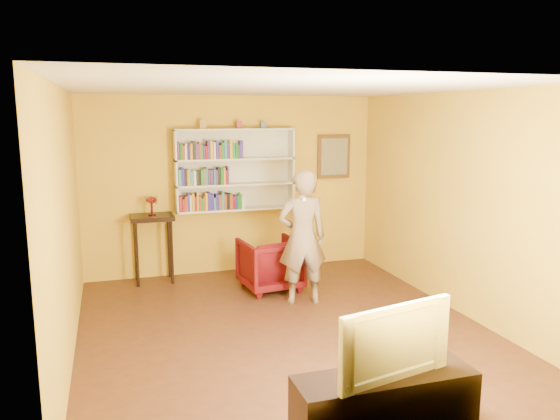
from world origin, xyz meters
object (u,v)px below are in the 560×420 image
Objects in this scene: television at (387,338)px; tv_cabinet at (384,405)px; person at (302,237)px; console_table at (152,227)px; bookshelf at (234,170)px; ruby_lustre at (151,202)px; armchair at (270,264)px.

tv_cabinet is at bearing 0.00° from television.
person is 1.24× the size of tv_cabinet.
person is (1.76, -1.50, 0.05)m from console_table.
bookshelf reaches higher than console_table.
ruby_lustre reaches higher than television.
tv_cabinet is at bearing 81.21° from armchair.
bookshelf is 1.80× the size of television.
armchair is 3.67m from tv_cabinet.
tv_cabinet is at bearing -73.34° from console_table.
bookshelf is 1.03× the size of person.
console_table is 0.71× the size of tv_cabinet.
ruby_lustre is at bearing -172.75° from bookshelf.
tv_cabinet is (-0.41, -3.00, -0.62)m from person.
ruby_lustre is 0.19× the size of tv_cabinet.
television is at bearing 81.21° from armchair.
armchair is 0.86m from person.
armchair is at bearing -28.85° from ruby_lustre.
ruby_lustre is (-1.25, -0.16, -0.41)m from bookshelf.
ruby_lustre reaches higher than tv_cabinet.
television is (1.35, -4.50, -0.40)m from ruby_lustre.
ruby_lustre is (0.00, -0.00, 0.37)m from console_table.
television is at bearing -88.87° from bookshelf.
console_table is (-1.25, -0.16, -0.77)m from bookshelf.
person is at bearing 82.17° from tv_cabinet.
armchair reaches higher than tv_cabinet.
person is (0.51, -1.66, -0.72)m from bookshelf.
tv_cabinet is at bearing -88.87° from bookshelf.
television reaches higher than console_table.
television is (-0.41, -3.00, -0.08)m from person.
console_table is 0.99× the size of television.
ruby_lustre reaches higher than console_table.
console_table is 1.25× the size of armchair.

